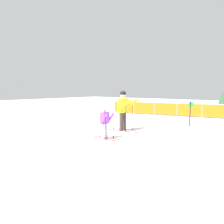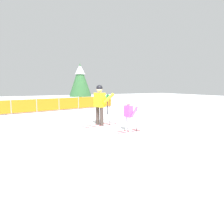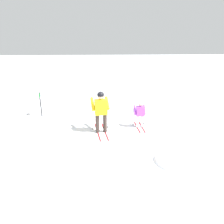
% 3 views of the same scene
% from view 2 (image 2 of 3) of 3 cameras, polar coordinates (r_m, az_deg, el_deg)
% --- Properties ---
extents(ground_plane, '(60.00, 60.00, 0.00)m').
position_cam_2_polar(ground_plane, '(9.63, -3.56, -3.79)').
color(ground_plane, white).
extents(skier_adult, '(1.75, 0.85, 1.82)m').
position_cam_2_polar(skier_adult, '(9.80, -3.14, 2.83)').
color(skier_adult, maroon).
rests_on(skier_adult, ground_plane).
extents(skier_child, '(1.20, 0.58, 1.26)m').
position_cam_2_polar(skier_child, '(8.52, 4.34, -0.21)').
color(skier_child, maroon).
rests_on(skier_child, ground_plane).
extents(safety_fence, '(9.47, 1.98, 0.97)m').
position_cam_2_polar(safety_fence, '(15.91, -13.70, 2.07)').
color(safety_fence, gray).
rests_on(safety_fence, ground_plane).
extents(conifer_far, '(2.01, 2.01, 3.74)m').
position_cam_2_polar(conifer_far, '(19.89, -8.31, 8.42)').
color(conifer_far, '#4C3823').
rests_on(conifer_far, ground_plane).
extents(trail_marker, '(0.28, 0.05, 1.26)m').
position_cam_2_polar(trail_marker, '(13.42, -1.13, 2.68)').
color(trail_marker, black).
rests_on(trail_marker, ground_plane).
extents(snow_mound, '(1.22, 1.04, 0.49)m').
position_cam_2_polar(snow_mound, '(7.00, -12.66, -8.09)').
color(snow_mound, white).
rests_on(snow_mound, ground_plane).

